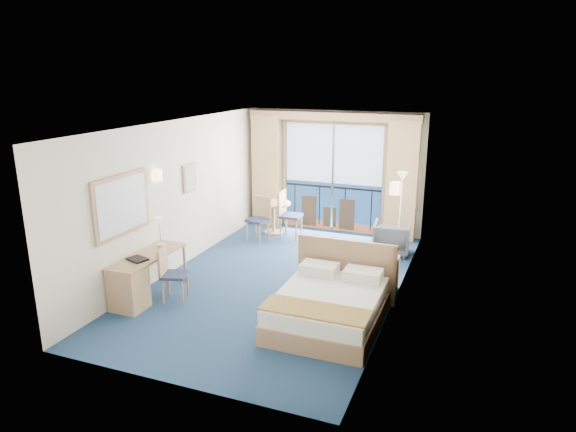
# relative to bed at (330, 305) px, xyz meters

# --- Properties ---
(floor) EXTENTS (6.50, 6.50, 0.00)m
(floor) POSITION_rel_bed_xyz_m (-1.25, 1.14, -0.28)
(floor) COLOR navy
(floor) RESTS_ON ground
(room_walls) EXTENTS (4.04, 6.54, 2.72)m
(room_walls) POSITION_rel_bed_xyz_m (-1.25, 1.14, 1.50)
(room_walls) COLOR beige
(room_walls) RESTS_ON ground
(balcony_door) EXTENTS (2.36, 0.03, 2.52)m
(balcony_door) POSITION_rel_bed_xyz_m (-1.26, 4.36, 0.86)
(balcony_door) COLOR navy
(balcony_door) RESTS_ON room_walls
(curtain_left) EXTENTS (0.65, 0.22, 2.55)m
(curtain_left) POSITION_rel_bed_xyz_m (-2.80, 4.21, 1.00)
(curtain_left) COLOR tan
(curtain_left) RESTS_ON room_walls
(curtain_right) EXTENTS (0.65, 0.22, 2.55)m
(curtain_right) POSITION_rel_bed_xyz_m (0.30, 4.21, 1.00)
(curtain_right) COLOR tan
(curtain_right) RESTS_ON room_walls
(pelmet) EXTENTS (3.80, 0.25, 0.18)m
(pelmet) POSITION_rel_bed_xyz_m (-1.25, 4.24, 2.30)
(pelmet) COLOR tan
(pelmet) RESTS_ON room_walls
(mirror) EXTENTS (0.05, 1.25, 0.95)m
(mirror) POSITION_rel_bed_xyz_m (-3.23, -0.36, 1.27)
(mirror) COLOR tan
(mirror) RESTS_ON room_walls
(wall_print) EXTENTS (0.04, 0.42, 0.52)m
(wall_print) POSITION_rel_bed_xyz_m (-3.23, 1.59, 1.32)
(wall_print) COLOR tan
(wall_print) RESTS_ON room_walls
(sconce_left) EXTENTS (0.18, 0.18, 0.18)m
(sconce_left) POSITION_rel_bed_xyz_m (-3.19, 0.54, 1.57)
(sconce_left) COLOR #FFDEB2
(sconce_left) RESTS_ON room_walls
(sconce_right) EXTENTS (0.18, 0.18, 0.18)m
(sconce_right) POSITION_rel_bed_xyz_m (0.69, 0.99, 1.57)
(sconce_right) COLOR #FFDEB2
(sconce_right) RESTS_ON room_walls
(bed) EXTENTS (1.59, 1.89, 1.00)m
(bed) POSITION_rel_bed_xyz_m (0.00, 0.00, 0.00)
(bed) COLOR tan
(bed) RESTS_ON ground
(nightstand) EXTENTS (0.45, 0.43, 0.59)m
(nightstand) POSITION_rel_bed_xyz_m (0.50, 1.42, 0.01)
(nightstand) COLOR tan
(nightstand) RESTS_ON ground
(phone) EXTENTS (0.22, 0.18, 0.08)m
(phone) POSITION_rel_bed_xyz_m (0.46, 1.39, 0.35)
(phone) COLOR silver
(phone) RESTS_ON nightstand
(armchair) EXTENTS (0.76, 0.78, 0.64)m
(armchair) POSITION_rel_bed_xyz_m (0.30, 3.28, 0.04)
(armchair) COLOR #40444E
(armchair) RESTS_ON ground
(floor_lamp) EXTENTS (0.22, 0.22, 1.60)m
(floor_lamp) POSITION_rel_bed_xyz_m (0.39, 3.61, 0.93)
(floor_lamp) COLOR silver
(floor_lamp) RESTS_ON ground
(desk) EXTENTS (0.51, 1.49, 0.70)m
(desk) POSITION_rel_bed_xyz_m (-2.99, -0.55, 0.11)
(desk) COLOR tan
(desk) RESTS_ON ground
(desk_chair) EXTENTS (0.48, 0.47, 0.88)m
(desk_chair) POSITION_rel_bed_xyz_m (-2.58, -0.15, 0.22)
(desk_chair) COLOR #212A4E
(desk_chair) RESTS_ON ground
(folder) EXTENTS (0.36, 0.32, 0.03)m
(folder) POSITION_rel_bed_xyz_m (-3.00, -0.38, 0.43)
(folder) COLOR black
(folder) RESTS_ON desk
(desk_lamp) EXTENTS (0.13, 0.13, 0.48)m
(desk_lamp) POSITION_rel_bed_xyz_m (-3.03, 0.28, 0.78)
(desk_lamp) COLOR silver
(desk_lamp) RESTS_ON desk
(round_table) EXTENTS (0.78, 0.78, 0.70)m
(round_table) POSITION_rel_bed_xyz_m (-2.41, 3.66, 0.25)
(round_table) COLOR tan
(round_table) RESTS_ON ground
(table_chair_a) EXTENTS (0.47, 0.46, 1.03)m
(table_chair_a) POSITION_rel_bed_xyz_m (-2.01, 3.49, 0.30)
(table_chair_a) COLOR #212A4E
(table_chair_a) RESTS_ON ground
(table_chair_b) EXTENTS (0.47, 0.48, 0.94)m
(table_chair_b) POSITION_rel_bed_xyz_m (-2.51, 3.14, 0.25)
(table_chair_b) COLOR #212A4E
(table_chair_b) RESTS_ON ground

